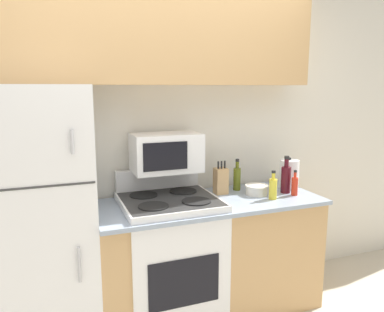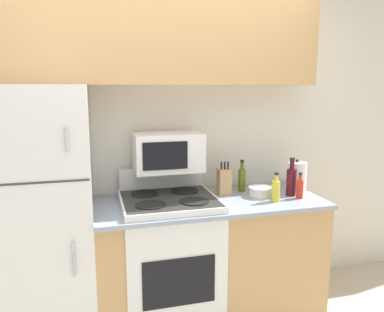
% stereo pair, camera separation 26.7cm
% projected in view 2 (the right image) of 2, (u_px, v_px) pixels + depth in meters
% --- Properties ---
extents(wall_back, '(8.00, 0.05, 2.55)m').
position_uv_depth(wall_back, '(155.00, 145.00, 2.99)').
color(wall_back, silver).
rests_on(wall_back, ground_plane).
extents(lower_cabinets, '(1.70, 0.67, 0.90)m').
position_uv_depth(lower_cabinets, '(210.00, 256.00, 2.88)').
color(lower_cabinets, tan).
rests_on(lower_cabinets, ground_plane).
extents(refrigerator, '(0.70, 0.67, 1.75)m').
position_uv_depth(refrigerator, '(39.00, 217.00, 2.50)').
color(refrigerator, white).
rests_on(refrigerator, ground_plane).
extents(upper_cabinets, '(2.40, 0.32, 0.73)m').
position_uv_depth(upper_cabinets, '(157.00, 32.00, 2.66)').
color(upper_cabinets, tan).
rests_on(upper_cabinets, refrigerator).
extents(stove, '(0.69, 0.65, 1.10)m').
position_uv_depth(stove, '(169.00, 257.00, 2.78)').
color(stove, white).
rests_on(stove, ground_plane).
extents(microwave, '(0.51, 0.31, 0.29)m').
position_uv_depth(microwave, '(168.00, 152.00, 2.80)').
color(microwave, white).
rests_on(microwave, stove).
extents(knife_block, '(0.10, 0.09, 0.27)m').
position_uv_depth(knife_block, '(224.00, 181.00, 2.94)').
color(knife_block, tan).
rests_on(knife_block, lower_cabinets).
extents(bowl, '(0.18, 0.18, 0.08)m').
position_uv_depth(bowl, '(260.00, 191.00, 2.90)').
color(bowl, silver).
rests_on(bowl, lower_cabinets).
extents(bottle_hot_sauce, '(0.05, 0.05, 0.20)m').
position_uv_depth(bottle_hot_sauce, '(300.00, 188.00, 2.84)').
color(bottle_hot_sauce, red).
rests_on(bottle_hot_sauce, lower_cabinets).
extents(bottle_olive_oil, '(0.06, 0.06, 0.26)m').
position_uv_depth(bottle_olive_oil, '(242.00, 179.00, 3.03)').
color(bottle_olive_oil, '#5B6619').
rests_on(bottle_olive_oil, lower_cabinets).
extents(bottle_wine_red, '(0.08, 0.08, 0.30)m').
position_uv_depth(bottle_wine_red, '(291.00, 181.00, 2.91)').
color(bottle_wine_red, '#470F19').
rests_on(bottle_wine_red, lower_cabinets).
extents(bottle_cooking_spray, '(0.06, 0.06, 0.22)m').
position_uv_depth(bottle_cooking_spray, '(276.00, 190.00, 2.76)').
color(bottle_cooking_spray, gold).
rests_on(bottle_cooking_spray, lower_cabinets).
extents(kettle, '(0.16, 0.16, 0.26)m').
position_uv_depth(kettle, '(296.00, 176.00, 3.04)').
color(kettle, white).
rests_on(kettle, lower_cabinets).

